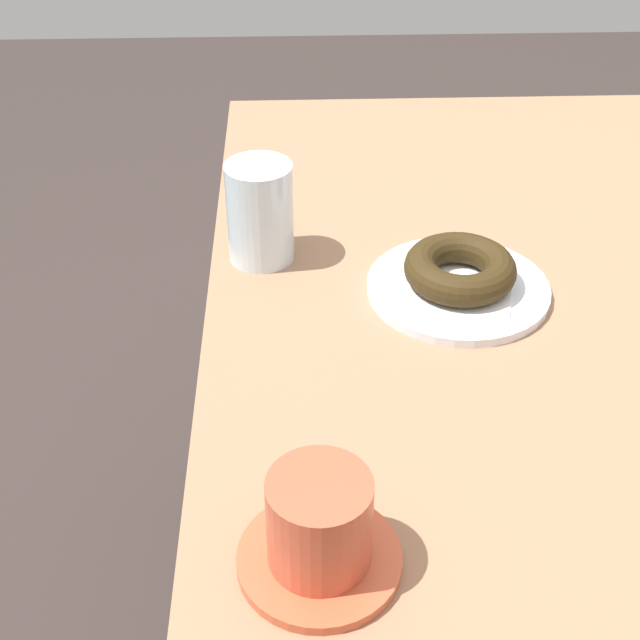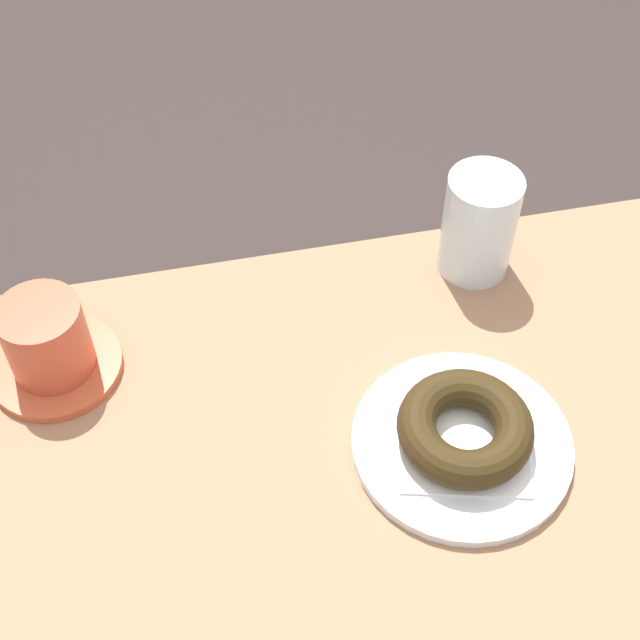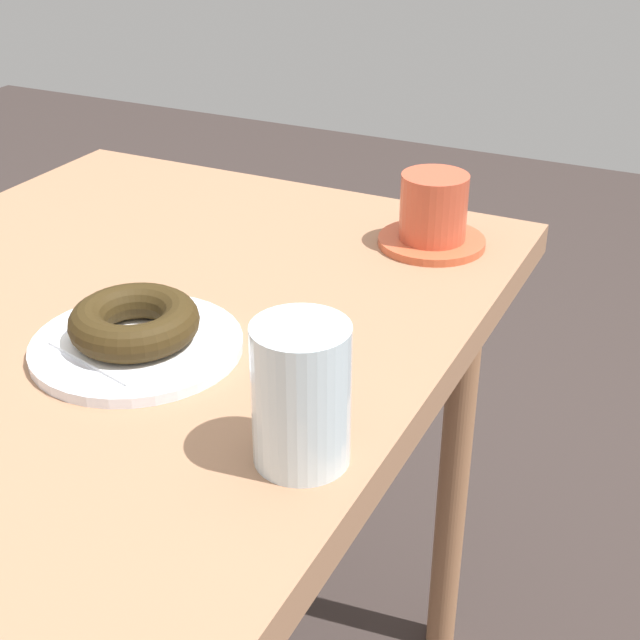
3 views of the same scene
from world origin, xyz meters
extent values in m
plane|color=#342B28|center=(0.00, 0.00, 0.00)|extent=(6.00, 6.00, 0.00)
cube|color=#986D4F|center=(0.00, 0.00, 0.71)|extent=(1.05, 0.72, 0.04)
cylinder|color=#A4714D|center=(-0.47, -0.28, 0.34)|extent=(0.04, 0.04, 0.69)
cylinder|color=#A4714D|center=(-0.47, 0.28, 0.34)|extent=(0.04, 0.04, 0.69)
cylinder|color=white|center=(0.03, -0.08, 0.73)|extent=(0.21, 0.21, 0.01)
cube|color=white|center=(0.03, -0.08, 0.74)|extent=(0.14, 0.14, 0.00)
torus|color=#31230E|center=(0.03, -0.08, 0.76)|extent=(0.12, 0.12, 0.04)
cylinder|color=silver|center=(-0.05, -0.30, 0.79)|extent=(0.08, 0.08, 0.12)
cylinder|color=#C75634|center=(0.40, -0.25, 0.73)|extent=(0.13, 0.13, 0.01)
cylinder|color=#C74F34|center=(0.40, -0.25, 0.78)|extent=(0.08, 0.08, 0.08)
cylinder|color=black|center=(0.40, -0.25, 0.81)|extent=(0.07, 0.07, 0.00)
camera|label=1|loc=(0.83, -0.26, 1.29)|focal=48.74mm
camera|label=2|loc=(0.25, 0.34, 1.45)|focal=50.58mm
camera|label=3|loc=(-0.58, -0.57, 1.17)|focal=51.03mm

